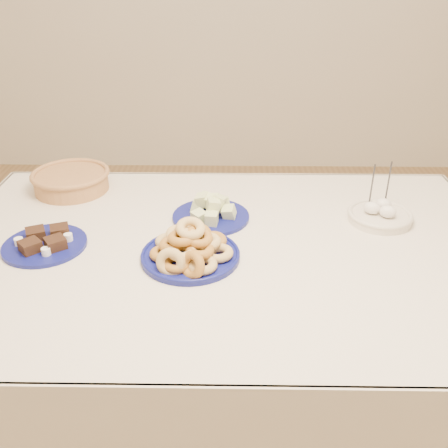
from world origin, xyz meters
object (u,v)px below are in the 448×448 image
(egg_bowl, at_px, (380,215))
(melon_plate, at_px, (211,212))
(brownie_plate, at_px, (45,243))
(candle_holder, at_px, (376,210))
(donut_platter, at_px, (190,249))
(wicker_basket, at_px, (71,180))
(dining_table, at_px, (224,275))

(egg_bowl, bearing_deg, melon_plate, 178.87)
(brownie_plate, relative_size, candle_holder, 1.74)
(donut_platter, height_order, egg_bowl, donut_platter)
(brownie_plate, bearing_deg, donut_platter, -8.17)
(brownie_plate, xyz_separation_m, wicker_basket, (-0.03, 0.40, 0.03))
(wicker_basket, bearing_deg, candle_holder, -9.77)
(dining_table, height_order, wicker_basket, wicker_basket)
(brownie_plate, bearing_deg, dining_table, 1.65)
(melon_plate, bearing_deg, wicker_basket, 157.57)
(dining_table, distance_m, melon_plate, 0.22)
(donut_platter, bearing_deg, egg_bowl, 21.93)
(donut_platter, height_order, wicker_basket, donut_platter)
(brownie_plate, height_order, wicker_basket, wicker_basket)
(dining_table, relative_size, donut_platter, 4.71)
(egg_bowl, bearing_deg, dining_table, -162.00)
(melon_plate, distance_m, candle_holder, 0.55)
(dining_table, xyz_separation_m, brownie_plate, (-0.53, -0.02, 0.12))
(melon_plate, bearing_deg, dining_table, -75.17)
(candle_holder, bearing_deg, brownie_plate, -167.97)
(donut_platter, bearing_deg, brownie_plate, 171.83)
(dining_table, height_order, candle_holder, candle_holder)
(brownie_plate, bearing_deg, melon_plate, 21.32)
(candle_holder, bearing_deg, donut_platter, -154.67)
(donut_platter, height_order, melon_plate, donut_platter)
(dining_table, height_order, melon_plate, melon_plate)
(melon_plate, xyz_separation_m, egg_bowl, (0.55, -0.01, -0.00))
(dining_table, bearing_deg, wicker_basket, 145.50)
(brownie_plate, xyz_separation_m, egg_bowl, (1.03, 0.18, 0.01))
(wicker_basket, xyz_separation_m, candle_holder, (1.06, -0.18, -0.02))
(melon_plate, xyz_separation_m, brownie_plate, (-0.48, -0.19, -0.01))
(donut_platter, bearing_deg, candle_holder, 25.33)
(melon_plate, xyz_separation_m, wicker_basket, (-0.52, 0.21, 0.02))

